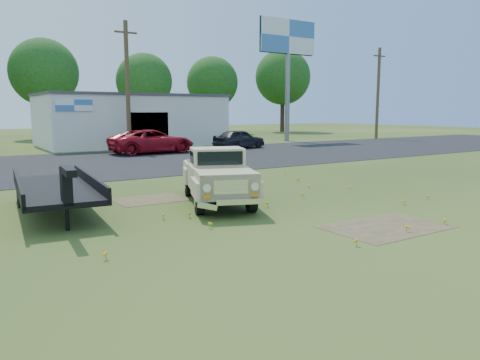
% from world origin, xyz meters
% --- Properties ---
extents(ground, '(140.00, 140.00, 0.00)m').
position_xyz_m(ground, '(0.00, 0.00, 0.00)').
color(ground, '#2C4215').
rests_on(ground, ground).
extents(asphalt_lot, '(90.00, 14.00, 0.02)m').
position_xyz_m(asphalt_lot, '(0.00, 15.00, 0.00)').
color(asphalt_lot, black).
rests_on(asphalt_lot, ground).
extents(dirt_patch_a, '(3.00, 2.00, 0.01)m').
position_xyz_m(dirt_patch_a, '(1.50, -3.00, 0.00)').
color(dirt_patch_a, brown).
rests_on(dirt_patch_a, ground).
extents(dirt_patch_b, '(2.20, 1.60, 0.01)m').
position_xyz_m(dirt_patch_b, '(-2.00, 3.50, 0.00)').
color(dirt_patch_b, brown).
rests_on(dirt_patch_b, ground).
extents(commercial_building, '(14.20, 8.20, 4.15)m').
position_xyz_m(commercial_building, '(6.00, 26.99, 2.10)').
color(commercial_building, silver).
rests_on(commercial_building, ground).
extents(billboard, '(6.10, 0.45, 11.05)m').
position_xyz_m(billboard, '(20.00, 24.04, 8.54)').
color(billboard, slate).
rests_on(billboard, ground).
extents(utility_pole_mid, '(1.60, 0.30, 9.00)m').
position_xyz_m(utility_pole_mid, '(4.00, 22.00, 4.60)').
color(utility_pole_mid, '#4F3E24').
rests_on(utility_pole_mid, ground).
extents(utility_pole_east, '(1.60, 0.30, 9.00)m').
position_xyz_m(utility_pole_east, '(30.00, 22.00, 4.60)').
color(utility_pole_east, '#4F3E24').
rests_on(utility_pole_east, ground).
extents(treeline_d, '(6.72, 6.72, 10.00)m').
position_xyz_m(treeline_d, '(2.00, 40.50, 6.62)').
color(treeline_d, '#352218').
rests_on(treeline_d, ground).
extents(treeline_e, '(6.08, 6.08, 9.04)m').
position_xyz_m(treeline_e, '(12.00, 39.00, 5.98)').
color(treeline_e, '#352218').
rests_on(treeline_e, ground).
extents(treeline_f, '(6.40, 6.40, 9.52)m').
position_xyz_m(treeline_f, '(22.00, 41.50, 6.30)').
color(treeline_f, '#352218').
rests_on(treeline_f, ground).
extents(treeline_g, '(7.36, 7.36, 10.95)m').
position_xyz_m(treeline_g, '(32.00, 40.00, 7.25)').
color(treeline_g, '#352218').
rests_on(treeline_g, ground).
extents(vintage_pickup_truck, '(3.43, 5.10, 1.73)m').
position_xyz_m(vintage_pickup_truck, '(-0.49, 1.83, 0.86)').
color(vintage_pickup_truck, '#D3B98D').
rests_on(vintage_pickup_truck, ground).
extents(flatbed_trailer, '(2.52, 6.02, 1.60)m').
position_xyz_m(flatbed_trailer, '(-4.94, 3.13, 0.80)').
color(flatbed_trailer, black).
rests_on(flatbed_trailer, ground).
extents(red_pickup, '(5.78, 2.87, 1.57)m').
position_xyz_m(red_pickup, '(4.43, 18.83, 0.79)').
color(red_pickup, maroon).
rests_on(red_pickup, ground).
extents(dark_sedan, '(4.42, 2.35, 1.43)m').
position_xyz_m(dark_sedan, '(11.43, 18.99, 0.72)').
color(dark_sedan, black).
rests_on(dark_sedan, ground).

